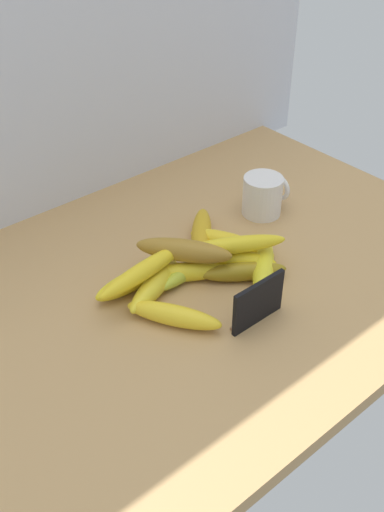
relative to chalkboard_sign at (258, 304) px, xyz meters
The scene contains 17 objects.
counter_top 16.61cm from the chalkboard_sign, 84.05° to the left, with size 110.00×76.00×3.00cm, color tan.
back_wall 61.48cm from the chalkboard_sign, 88.29° to the left, with size 130.00×2.00×70.00cm, color silver.
chalkboard_sign is the anchor object (origin of this frame).
coffee_mug 34.22cm from the chalkboard_sign, 42.77° to the left, with size 9.84×8.34×8.49cm.
banana_0 18.98cm from the chalkboard_sign, 118.04° to the left, with size 15.69×3.79×3.79cm, color yellow.
banana_1 14.13cm from the chalkboard_sign, 142.21° to the left, with size 16.72×3.67×3.67cm, color yellow.
banana_2 17.19cm from the chalkboard_sign, 99.94° to the left, with size 18.95×3.62×3.62cm, color yellow.
banana_3 11.48cm from the chalkboard_sign, 57.42° to the left, with size 16.00×3.53×3.53cm, color olive.
banana_4 23.48cm from the chalkboard_sign, 118.81° to the left, with size 15.01×3.72×3.72cm, color yellow.
banana_5 14.83cm from the chalkboard_sign, 62.41° to the left, with size 16.30×4.19×4.19cm, color yellow.
banana_6 24.35cm from the chalkboard_sign, 71.57° to the left, with size 18.33×4.02×4.02cm, color gold.
banana_7 12.89cm from the chalkboard_sign, 39.56° to the left, with size 19.52×3.88×3.88cm, color yellow.
banana_8 19.50cm from the chalkboard_sign, 59.47° to the left, with size 17.55×4.32×4.32cm, color yellow.
banana_9 17.23cm from the chalkboard_sign, 85.94° to the left, with size 20.90×3.30×3.30cm, color gold.
banana_10 17.64cm from the chalkboard_sign, 94.75° to the left, with size 17.79×4.21×4.21cm, color olive.
banana_11 14.39cm from the chalkboard_sign, 62.61° to the left, with size 19.40×3.23×3.23cm, color yellow.
banana_12 20.62cm from the chalkboard_sign, 120.13° to the left, with size 19.97×3.20×3.20cm, color yellow.
Camera 1 is at (-58.46, -65.66, 73.12)cm, focal length 42.21 mm.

